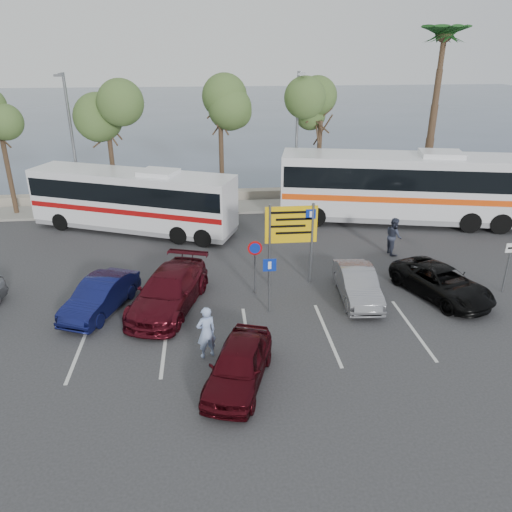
{
  "coord_description": "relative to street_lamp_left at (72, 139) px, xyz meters",
  "views": [
    {
      "loc": [
        -2.39,
        -16.1,
        9.74
      ],
      "look_at": [
        -0.49,
        3.0,
        1.43
      ],
      "focal_mm": 35.0,
      "sensor_mm": 36.0,
      "label": 1
    }
  ],
  "objects": [
    {
      "name": "ground",
      "position": [
        10.0,
        -13.52,
        -4.6
      ],
      "size": [
        120.0,
        120.0,
        0.0
      ],
      "primitive_type": "plane",
      "color": "#2E2E30",
      "rests_on": "ground"
    },
    {
      "name": "seawall",
      "position": [
        10.0,
        2.48,
        -4.3
      ],
      "size": [
        48.0,
        0.8,
        0.6
      ],
      "primitive_type": "cube",
      "color": "gray",
      "rests_on": "ground"
    },
    {
      "name": "tree_mid",
      "position": [
        8.5,
        0.48,
        2.06
      ],
      "size": [
        3.2,
        3.2,
        8.0
      ],
      "color": "#382619",
      "rests_on": "kerb_strip"
    },
    {
      "name": "car_red",
      "position": [
        8.32,
        -17.02,
        -3.93
      ],
      "size": [
        2.71,
        4.21,
        1.33
      ],
      "primitive_type": "imported",
      "rotation": [
        0.0,
        0.0,
        -0.31
      ],
      "color": "#3F090F",
      "rests_on": "ground"
    },
    {
      "name": "pedestrian_far",
      "position": [
        16.59,
        -7.58,
        -3.67
      ],
      "size": [
        0.74,
        0.93,
        1.86
      ],
      "primitive_type": "imported",
      "rotation": [
        0.0,
        0.0,
        1.61
      ],
      "color": "#303548",
      "rests_on": "ground"
    },
    {
      "name": "pedestrian_near",
      "position": [
        7.37,
        -15.48,
        -3.67
      ],
      "size": [
        0.79,
        0.67,
        1.85
      ],
      "primitive_type": "imported",
      "rotation": [
        0.0,
        0.0,
        3.54
      ],
      "color": "#9AB1E0",
      "rests_on": "ground"
    },
    {
      "name": "direction_sign",
      "position": [
        11.0,
        -10.32,
        -2.17
      ],
      "size": [
        2.2,
        0.12,
        3.6
      ],
      "color": "slate",
      "rests_on": "ground"
    },
    {
      "name": "palm_tree",
      "position": [
        21.5,
        0.48,
        5.27
      ],
      "size": [
        4.8,
        4.8,
        11.2
      ],
      "color": "#382619",
      "rests_on": "kerb_strip"
    },
    {
      "name": "sign_parking",
      "position": [
        9.8,
        -12.73,
        -3.13
      ],
      "size": [
        0.5,
        0.07,
        2.25
      ],
      "color": "slate",
      "rests_on": "ground"
    },
    {
      "name": "coach_bus_left",
      "position": [
        3.5,
        -3.02,
        -2.96
      ],
      "size": [
        11.4,
        6.56,
        3.53
      ],
      "color": "white",
      "rests_on": "ground"
    },
    {
      "name": "car_blue",
      "position": [
        3.29,
        -12.02,
        -3.94
      ],
      "size": [
        2.74,
        4.21,
        1.31
      ],
      "primitive_type": "imported",
      "rotation": [
        0.0,
        0.0,
        -0.37
      ],
      "color": "#0F1447",
      "rests_on": "ground"
    },
    {
      "name": "street_lamp_left",
      "position": [
        0.0,
        0.0,
        0.0
      ],
      "size": [
        0.45,
        1.15,
        8.01
      ],
      "color": "slate",
      "rests_on": "kerb_strip"
    },
    {
      "name": "coach_bus_right",
      "position": [
        18.48,
        -3.02,
        -2.67
      ],
      "size": [
        13.66,
        5.66,
        4.16
      ],
      "color": "white",
      "rests_on": "ground"
    },
    {
      "name": "sign_taxi",
      "position": [
        19.8,
        -12.03,
        -3.18
      ],
      "size": [
        0.5,
        0.07,
        2.2
      ],
      "color": "slate",
      "rests_on": "ground"
    },
    {
      "name": "tree_left",
      "position": [
        2.0,
        0.48,
        1.41
      ],
      "size": [
        3.2,
        3.2,
        7.2
      ],
      "color": "#382619",
      "rests_on": "kerb_strip"
    },
    {
      "name": "street_lamp_right",
      "position": [
        13.0,
        0.0,
        0.0
      ],
      "size": [
        0.45,
        1.15,
        8.01
      ],
      "color": "slate",
      "rests_on": "kerb_strip"
    },
    {
      "name": "car_silver_b",
      "position": [
        13.5,
        -12.02,
        -3.95
      ],
      "size": [
        1.61,
        4.0,
        1.29
      ],
      "primitive_type": "imported",
      "rotation": [
        0.0,
        0.0,
        -0.06
      ],
      "color": "gray",
      "rests_on": "ground"
    },
    {
      "name": "kerb_strip",
      "position": [
        10.0,
        0.48,
        -4.52
      ],
      "size": [
        44.0,
        2.4,
        0.15
      ],
      "primitive_type": "cube",
      "color": "gray",
      "rests_on": "ground"
    },
    {
      "name": "car_maroon",
      "position": [
        5.92,
        -12.02,
        -3.85
      ],
      "size": [
        3.53,
        5.52,
        1.49
      ],
      "primitive_type": "imported",
      "rotation": [
        0.0,
        0.0,
        -0.3
      ],
      "color": "#4B0C16",
      "rests_on": "ground"
    },
    {
      "name": "suv_black",
      "position": [
        17.0,
        -12.15,
        -3.97
      ],
      "size": [
        3.55,
        4.96,
        1.26
      ],
      "primitive_type": "imported",
      "rotation": [
        0.0,
        0.0,
        0.36
      ],
      "color": "black",
      "rests_on": "ground"
    },
    {
      "name": "tree_right",
      "position": [
        14.5,
        0.48,
        1.57
      ],
      "size": [
        3.2,
        3.2,
        7.4
      ],
      "color": "#382619",
      "rests_on": "kerb_strip"
    },
    {
      "name": "sign_no_stop",
      "position": [
        9.4,
        -11.13,
        -3.02
      ],
      "size": [
        0.6,
        0.08,
        2.35
      ],
      "color": "slate",
      "rests_on": "ground"
    },
    {
      "name": "sea",
      "position": [
        10.0,
        46.48,
        -4.59
      ],
      "size": [
        140.0,
        140.0,
        0.0
      ],
      "primitive_type": "plane",
      "color": "#39495C",
      "rests_on": "ground"
    },
    {
      "name": "lane_markings",
      "position": [
        8.86,
        -14.52,
        -4.6
      ],
      "size": [
        12.02,
        4.2,
        0.01
      ],
      "primitive_type": null,
      "color": "silver",
      "rests_on": "ground"
    }
  ]
}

